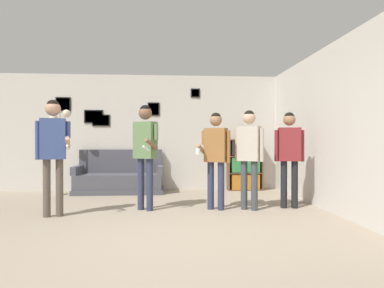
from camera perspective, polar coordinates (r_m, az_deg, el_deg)
The scene contains 11 objects.
ground_plane at distance 4.02m, azimuth -7.69°, elevation -15.98°, with size 20.00×20.00×0.00m, color gray.
wall_back at distance 8.12m, azimuth -5.88°, elevation 1.95°, with size 8.08×0.08×2.70m.
wall_right at distance 6.52m, azimuth 19.67°, elevation 2.28°, with size 0.06×6.64×2.70m.
couch at distance 7.82m, azimuth -11.98°, elevation -5.69°, with size 1.93×0.80×0.95m.
bookshelf at distance 8.12m, azimuth 8.79°, elevation -3.45°, with size 0.81×0.30×1.19m.
floor_lamp at distance 7.85m, azimuth -21.17°, elevation 1.94°, with size 0.46×0.28×1.82m.
person_player_foreground_left at distance 5.56m, azimuth -22.16°, elevation -0.01°, with size 0.55×0.44×1.77m.
person_player_foreground_center at distance 5.70m, azimuth -7.81°, elevation -0.18°, with size 0.43×0.60×1.74m.
person_watcher_holding_cup at distance 5.70m, azimuth 3.97°, elevation -1.08°, with size 0.58×0.35×1.62m.
person_spectator_near_bookshelf at distance 5.75m, azimuth 9.52°, elevation -0.81°, with size 0.42×0.37×1.65m.
person_spectator_far_right at distance 6.06m, azimuth 15.91°, elevation -0.90°, with size 0.49×0.26×1.63m.
Camera 1 is at (0.24, -3.85, 1.13)m, focal length 32.00 mm.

